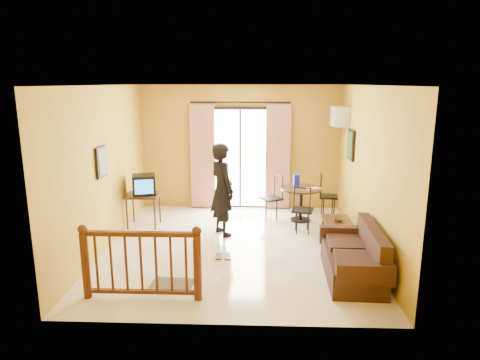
{
  "coord_description": "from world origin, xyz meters",
  "views": [
    {
      "loc": [
        0.36,
        -7.11,
        2.84
      ],
      "look_at": [
        0.08,
        0.2,
        1.17
      ],
      "focal_mm": 32.0,
      "sensor_mm": 36.0,
      "label": 1
    }
  ],
  "objects_px": {
    "coffee_table": "(338,228)",
    "sofa": "(356,259)",
    "television": "(144,185)",
    "standing_person": "(222,190)",
    "dining_table": "(301,195)"
  },
  "relations": [
    {
      "from": "coffee_table",
      "to": "sofa",
      "type": "height_order",
      "value": "sofa"
    },
    {
      "from": "television",
      "to": "coffee_table",
      "type": "distance_m",
      "value": 3.85
    },
    {
      "from": "dining_table",
      "to": "coffee_table",
      "type": "bearing_deg",
      "value": -66.3
    },
    {
      "from": "television",
      "to": "coffee_table",
      "type": "relative_size",
      "value": 0.59
    },
    {
      "from": "television",
      "to": "sofa",
      "type": "bearing_deg",
      "value": -46.07
    },
    {
      "from": "coffee_table",
      "to": "standing_person",
      "type": "relative_size",
      "value": 0.51
    },
    {
      "from": "television",
      "to": "sofa",
      "type": "xyz_separation_m",
      "value": [
        3.72,
        -2.22,
        -0.57
      ]
    },
    {
      "from": "television",
      "to": "coffee_table",
      "type": "bearing_deg",
      "value": -27.2
    },
    {
      "from": "dining_table",
      "to": "standing_person",
      "type": "relative_size",
      "value": 0.49
    },
    {
      "from": "coffee_table",
      "to": "sofa",
      "type": "bearing_deg",
      "value": -89.96
    },
    {
      "from": "coffee_table",
      "to": "standing_person",
      "type": "bearing_deg",
      "value": 170.16
    },
    {
      "from": "sofa",
      "to": "dining_table",
      "type": "bearing_deg",
      "value": 103.88
    },
    {
      "from": "television",
      "to": "standing_person",
      "type": "bearing_deg",
      "value": -29.9
    },
    {
      "from": "coffee_table",
      "to": "dining_table",
      "type": "bearing_deg",
      "value": 113.7
    },
    {
      "from": "dining_table",
      "to": "sofa",
      "type": "xyz_separation_m",
      "value": [
        0.55,
        -2.68,
        -0.27
      ]
    }
  ]
}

